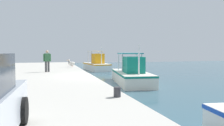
# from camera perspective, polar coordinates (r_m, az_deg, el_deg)

# --- Properties ---
(quay_pier) EXTENTS (36.00, 10.00, 0.80)m
(quay_pier) POSITION_cam_1_polar(r_m,az_deg,el_deg) (14.23, -25.62, -5.24)
(quay_pier) COLOR #BCB7AD
(quay_pier) RESTS_ON ground
(fishing_boat_nearest) EXTENTS (5.63, 2.69, 3.14)m
(fishing_boat_nearest) POSITION_cam_1_polar(r_m,az_deg,el_deg) (26.84, -4.25, -0.48)
(fishing_boat_nearest) COLOR white
(fishing_boat_nearest) RESTS_ON ground
(fishing_boat_second) EXTENTS (6.15, 3.03, 2.86)m
(fishing_boat_second) POSITION_cam_1_polar(r_m,az_deg,el_deg) (15.68, 5.35, -3.18)
(fishing_boat_second) COLOR silver
(fishing_boat_second) RESTS_ON ground
(pelican) EXTENTS (0.45, 0.97, 0.82)m
(pelican) POSITION_cam_1_polar(r_m,az_deg,el_deg) (21.70, -10.91, -0.07)
(pelican) COLOR tan
(pelican) RESTS_ON quay_pier
(fisherman_standing) EXTENTS (0.31, 0.58, 1.69)m
(fisherman_standing) POSITION_cam_1_polar(r_m,az_deg,el_deg) (17.17, -17.25, 0.76)
(fisherman_standing) COLOR #3F3F42
(fisherman_standing) RESTS_ON quay_pier
(mooring_bollard_nearest) EXTENTS (0.21, 0.21, 0.44)m
(mooring_bollard_nearest) POSITION_cam_1_polar(r_m,az_deg,el_deg) (27.25, -11.56, 0.19)
(mooring_bollard_nearest) COLOR #333338
(mooring_bollard_nearest) RESTS_ON quay_pier
(mooring_bollard_second) EXTENTS (0.21, 0.21, 0.46)m
(mooring_bollard_second) POSITION_cam_1_polar(r_m,az_deg,el_deg) (23.77, -10.87, -0.21)
(mooring_bollard_second) COLOR #333338
(mooring_bollard_second) RESTS_ON quay_pier
(mooring_bollard_third) EXTENTS (0.26, 0.26, 0.35)m
(mooring_bollard_third) POSITION_cam_1_polar(r_m,az_deg,el_deg) (7.44, 1.43, -7.89)
(mooring_bollard_third) COLOR #333338
(mooring_bollard_third) RESTS_ON quay_pier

